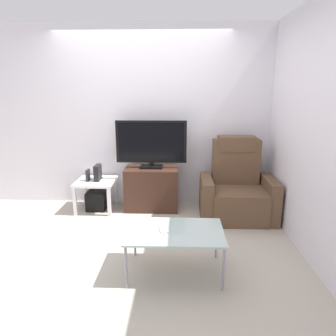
# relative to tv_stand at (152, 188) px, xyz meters

# --- Properties ---
(ground_plane) EXTENTS (6.40, 6.40, 0.00)m
(ground_plane) POSITION_rel_tv_stand_xyz_m (-0.14, -0.84, -0.31)
(ground_plane) COLOR #B2A899
(wall_back) EXTENTS (6.40, 0.06, 2.60)m
(wall_back) POSITION_rel_tv_stand_xyz_m (-0.14, 0.29, 0.99)
(wall_back) COLOR silver
(wall_back) RESTS_ON ground
(wall_side) EXTENTS (0.06, 4.48, 2.60)m
(wall_side) POSITION_rel_tv_stand_xyz_m (1.74, -0.84, 0.99)
(wall_side) COLOR silver
(wall_side) RESTS_ON ground
(tv_stand) EXTENTS (0.76, 0.45, 0.61)m
(tv_stand) POSITION_rel_tv_stand_xyz_m (0.00, 0.00, 0.00)
(tv_stand) COLOR #3D2319
(tv_stand) RESTS_ON ground
(television) EXTENTS (1.00, 0.20, 0.67)m
(television) POSITION_rel_tv_stand_xyz_m (0.00, 0.02, 0.66)
(television) COLOR black
(television) RESTS_ON tv_stand
(recliner_armchair) EXTENTS (0.98, 0.78, 1.08)m
(recliner_armchair) POSITION_rel_tv_stand_xyz_m (1.18, -0.24, 0.07)
(recliner_armchair) COLOR brown
(recliner_armchair) RESTS_ON ground
(side_table) EXTENTS (0.54, 0.54, 0.44)m
(side_table) POSITION_rel_tv_stand_xyz_m (-0.80, -0.07, 0.06)
(side_table) COLOR white
(side_table) RESTS_ON ground
(subwoofer_box) EXTENTS (0.27, 0.27, 0.27)m
(subwoofer_box) POSITION_rel_tv_stand_xyz_m (-0.80, -0.07, -0.17)
(subwoofer_box) COLOR black
(subwoofer_box) RESTS_ON ground
(book_upright) EXTENTS (0.03, 0.11, 0.17)m
(book_upright) POSITION_rel_tv_stand_xyz_m (-0.90, -0.09, 0.21)
(book_upright) COLOR #262626
(book_upright) RESTS_ON side_table
(game_console) EXTENTS (0.07, 0.20, 0.22)m
(game_console) POSITION_rel_tv_stand_xyz_m (-0.77, -0.06, 0.24)
(game_console) COLOR black
(game_console) RESTS_ON side_table
(coffee_table) EXTENTS (0.90, 0.60, 0.43)m
(coffee_table) POSITION_rel_tv_stand_xyz_m (0.36, -1.63, 0.09)
(coffee_table) COLOR #B2C6C1
(coffee_table) RESTS_ON ground
(cell_phone) EXTENTS (0.10, 0.16, 0.01)m
(cell_phone) POSITION_rel_tv_stand_xyz_m (0.25, -1.62, 0.13)
(cell_phone) COLOR #B7B7BC
(cell_phone) RESTS_ON coffee_table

